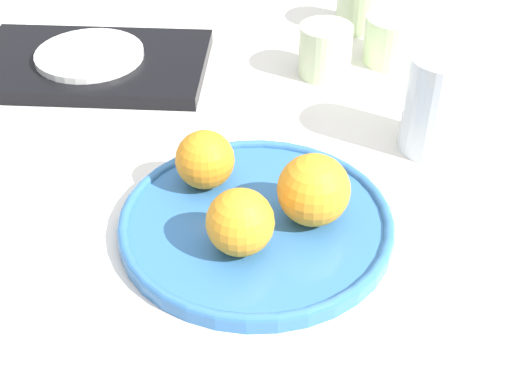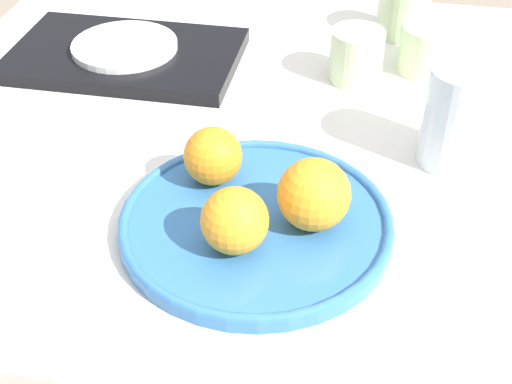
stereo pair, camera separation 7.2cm
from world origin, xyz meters
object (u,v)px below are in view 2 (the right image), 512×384
(fruit_platter, at_px, (256,222))
(cup_0, at_px, (356,56))
(orange_1, at_px, (315,195))
(orange_2, at_px, (235,221))
(water_glass, at_px, (458,117))
(orange_0, at_px, (213,156))
(serving_tray, at_px, (126,55))
(side_plate, at_px, (125,46))
(cup_3, at_px, (403,10))
(cup_2, at_px, (430,48))

(fruit_platter, xyz_separation_m, cup_0, (0.08, 0.34, 0.03))
(orange_1, bearing_deg, orange_2, -145.12)
(water_glass, bearing_deg, orange_0, -157.83)
(orange_2, relative_size, cup_0, 0.91)
(orange_2, bearing_deg, orange_0, 114.30)
(serving_tray, bearing_deg, water_glass, -19.82)
(fruit_platter, relative_size, cup_0, 3.90)
(orange_1, distance_m, water_glass, 0.22)
(side_plate, bearing_deg, water_glass, -19.82)
(cup_0, bearing_deg, orange_2, -102.90)
(orange_1, xyz_separation_m, orange_2, (-0.07, -0.05, -0.00))
(serving_tray, bearing_deg, fruit_platter, -52.23)
(water_glass, height_order, serving_tray, water_glass)
(orange_1, distance_m, cup_0, 0.34)
(orange_2, relative_size, cup_3, 0.83)
(orange_0, xyz_separation_m, water_glass, (0.26, 0.11, 0.02))
(orange_1, relative_size, serving_tray, 0.23)
(serving_tray, bearing_deg, cup_3, 23.05)
(side_plate, bearing_deg, orange_0, -54.06)
(orange_0, xyz_separation_m, side_plate, (-0.20, 0.27, -0.02))
(side_plate, relative_size, cup_0, 2.07)
(orange_2, bearing_deg, water_glass, 44.22)
(water_glass, relative_size, cup_3, 1.49)
(fruit_platter, relative_size, orange_2, 4.27)
(orange_2, bearing_deg, cup_2, 66.45)
(cup_2, bearing_deg, water_glass, -83.15)
(side_plate, bearing_deg, cup_2, 7.60)
(cup_0, height_order, cup_2, cup_0)
(cup_0, distance_m, cup_2, 0.11)
(fruit_platter, relative_size, side_plate, 1.89)
(orange_2, relative_size, side_plate, 0.44)
(cup_0, relative_size, cup_3, 0.91)
(cup_0, xyz_separation_m, cup_3, (0.06, 0.16, 0.00))
(cup_2, bearing_deg, orange_1, -106.97)
(orange_0, distance_m, water_glass, 0.28)
(cup_2, bearing_deg, cup_3, 110.59)
(orange_2, distance_m, water_glass, 0.30)
(water_glass, xyz_separation_m, cup_3, (-0.07, 0.33, -0.02))
(water_glass, bearing_deg, cup_0, 125.78)
(orange_0, distance_m, orange_1, 0.13)
(water_glass, height_order, cup_3, water_glass)
(orange_1, relative_size, cup_3, 0.93)
(orange_0, bearing_deg, water_glass, 22.17)
(cup_3, bearing_deg, side_plate, -156.95)
(cup_3, bearing_deg, cup_0, -110.86)
(orange_2, xyz_separation_m, cup_3, (0.15, 0.54, -0.01))
(orange_2, bearing_deg, serving_tray, 123.02)
(side_plate, bearing_deg, orange_1, -45.84)
(cup_0, relative_size, cup_2, 0.85)
(serving_tray, height_order, side_plate, side_plate)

